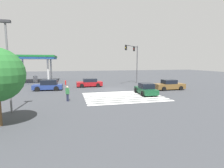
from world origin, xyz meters
TOP-DOWN VIEW (x-y plane):
  - ground_plane at (0.00, 0.00)m, footprint 115.88×115.88m
  - crosswalk_markings at (0.00, -6.04)m, footprint 9.57×7.25m
  - traffic_signal_mast at (5.81, 5.81)m, footprint 3.84×3.84m
  - car_0 at (8.43, -2.53)m, footprint 4.59×2.05m
  - car_1 at (-3.11, 3.57)m, footprint 4.35×2.02m
  - car_2 at (3.34, -5.19)m, footprint 2.26×4.36m
  - car_3 at (-9.55, 1.30)m, footprint 4.35×2.18m
  - gas_station_canopy at (-13.46, 13.14)m, footprint 8.62×8.62m
  - pedestrian at (-6.66, -7.03)m, footprint 0.41×0.41m
  - street_light_pole_a at (-11.24, -10.25)m, footprint 0.80×0.36m
  - fire_hydrant at (-7.17, 7.03)m, footprint 0.22×0.22m

SIDE VIEW (x-z plane):
  - ground_plane at x=0.00m, z-range 0.00..0.00m
  - crosswalk_markings at x=0.00m, z-range 0.00..0.01m
  - fire_hydrant at x=-7.17m, z-range 0.00..0.86m
  - car_2 at x=3.34m, z-range -0.07..1.41m
  - car_1 at x=-3.11m, z-range -0.03..1.38m
  - car_0 at x=8.43m, z-range -0.07..1.48m
  - car_3 at x=-9.55m, z-range -0.05..1.55m
  - pedestrian at x=-6.66m, z-range 0.10..1.77m
  - street_light_pole_a at x=-11.24m, z-range 0.78..8.34m
  - gas_station_canopy at x=-13.46m, z-range 2.22..7.78m
  - traffic_signal_mast at x=5.81m, z-range 1.49..8.90m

